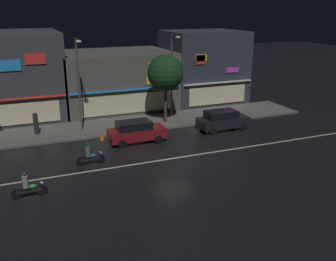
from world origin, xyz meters
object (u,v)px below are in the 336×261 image
object	(u,v)px
pedestrian_on_sidewalk	(36,123)
parked_car_trailing	(223,120)
motorcycle_opposite_lane	(90,156)
traffic_cone	(102,136)
parked_car_near_kerb	(136,131)
streetlamp_mid	(79,78)
motorcycle_lead	(28,187)
streetlamp_east	(172,70)

from	to	relation	value
pedestrian_on_sidewalk	parked_car_trailing	xyz separation A→B (m)	(14.57, -4.35, -0.14)
motorcycle_opposite_lane	traffic_cone	bearing A→B (deg)	73.73
traffic_cone	parked_car_near_kerb	bearing A→B (deg)	-33.16
streetlamp_mid	parked_car_near_kerb	distance (m)	6.43
motorcycle_opposite_lane	traffic_cone	world-z (taller)	motorcycle_opposite_lane
motorcycle_lead	parked_car_near_kerb	bearing A→B (deg)	-134.92
streetlamp_east	traffic_cone	size ratio (longest dim) A/B	13.56
motorcycle_lead	streetlamp_east	bearing A→B (deg)	-132.24
motorcycle_opposite_lane	traffic_cone	xyz separation A→B (m)	(1.83, 4.57, -0.36)
streetlamp_east	parked_car_trailing	bearing A→B (deg)	-61.67
streetlamp_mid	streetlamp_east	distance (m)	8.47
streetlamp_east	pedestrian_on_sidewalk	world-z (taller)	streetlamp_east
streetlamp_east	parked_car_near_kerb	bearing A→B (deg)	-135.63
pedestrian_on_sidewalk	motorcycle_opposite_lane	distance (m)	8.12
streetlamp_mid	streetlamp_east	size ratio (longest dim) A/B	1.00
motorcycle_lead	motorcycle_opposite_lane	distance (m)	5.15
pedestrian_on_sidewalk	parked_car_trailing	size ratio (longest dim) A/B	0.44
streetlamp_mid	parked_car_trailing	world-z (taller)	streetlamp_mid
parked_car_near_kerb	traffic_cone	size ratio (longest dim) A/B	7.82
parked_car_near_kerb	motorcycle_opposite_lane	distance (m)	5.16
pedestrian_on_sidewalk	parked_car_trailing	bearing A→B (deg)	-54.19
parked_car_trailing	parked_car_near_kerb	bearing A→B (deg)	1.54
streetlamp_mid	streetlamp_east	bearing A→B (deg)	5.84
pedestrian_on_sidewalk	motorcycle_opposite_lane	world-z (taller)	pedestrian_on_sidewalk
streetlamp_east	parked_car_trailing	world-z (taller)	streetlamp_east
streetlamp_mid	traffic_cone	distance (m)	5.07
streetlamp_east	motorcycle_opposite_lane	size ratio (longest dim) A/B	3.92
streetlamp_mid	traffic_cone	world-z (taller)	streetlamp_mid
parked_car_near_kerb	traffic_cone	xyz separation A→B (m)	(-2.32, 1.52, -0.59)
streetlamp_east	motorcycle_lead	bearing A→B (deg)	-139.52
streetlamp_mid	pedestrian_on_sidewalk	size ratio (longest dim) A/B	3.98
streetlamp_east	motorcycle_opposite_lane	world-z (taller)	streetlamp_east
pedestrian_on_sidewalk	motorcycle_opposite_lane	size ratio (longest dim) A/B	0.99
parked_car_near_kerb	streetlamp_east	bearing A→B (deg)	44.37
pedestrian_on_sidewalk	traffic_cone	size ratio (longest dim) A/B	3.41
motorcycle_lead	pedestrian_on_sidewalk	bearing A→B (deg)	-89.06
parked_car_near_kerb	parked_car_trailing	size ratio (longest dim) A/B	1.00
parked_car_trailing	traffic_cone	size ratio (longest dim) A/B	7.82
parked_car_near_kerb	motorcycle_lead	bearing A→B (deg)	-142.20
streetlamp_mid	parked_car_trailing	distance (m)	12.22
parked_car_trailing	pedestrian_on_sidewalk	bearing A→B (deg)	-16.63
motorcycle_opposite_lane	traffic_cone	size ratio (longest dim) A/B	3.45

